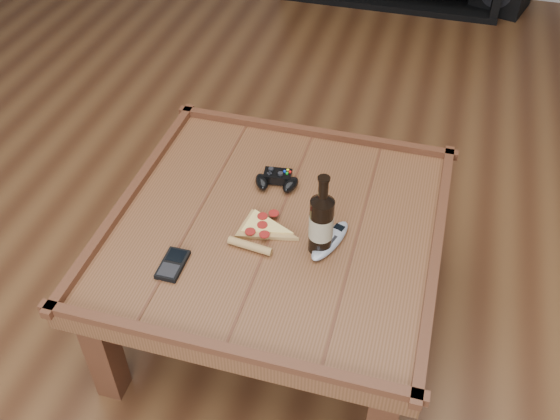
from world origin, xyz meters
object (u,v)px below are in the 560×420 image
(game_controller, at_px, (277,180))
(remote_control, at_px, (330,241))
(smartphone, at_px, (173,264))
(coffee_table, at_px, (276,237))
(pizza_slice, at_px, (261,230))
(beer_bottle, at_px, (321,222))

(game_controller, relative_size, remote_control, 0.80)
(smartphone, height_order, remote_control, remote_control)
(coffee_table, relative_size, pizza_slice, 3.96)
(remote_control, bearing_deg, smartphone, -135.50)
(coffee_table, bearing_deg, remote_control, -12.12)
(pizza_slice, bearing_deg, smartphone, -128.27)
(beer_bottle, bearing_deg, smartphone, -154.73)
(beer_bottle, relative_size, smartphone, 2.26)
(beer_bottle, relative_size, remote_control, 1.36)
(coffee_table, distance_m, smartphone, 0.35)
(game_controller, bearing_deg, remote_control, -50.84)
(game_controller, height_order, remote_control, game_controller)
(coffee_table, xyz_separation_m, remote_control, (0.18, -0.04, 0.07))
(game_controller, xyz_separation_m, smartphone, (-0.19, -0.43, -0.01))
(game_controller, xyz_separation_m, remote_control, (0.23, -0.22, -0.01))
(beer_bottle, height_order, game_controller, beer_bottle)
(smartphone, bearing_deg, game_controller, 65.87)
(beer_bottle, xyz_separation_m, game_controller, (-0.20, 0.24, -0.09))
(coffee_table, distance_m, beer_bottle, 0.24)
(coffee_table, bearing_deg, beer_bottle, -22.74)
(game_controller, height_order, pizza_slice, game_controller)
(game_controller, height_order, smartphone, game_controller)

